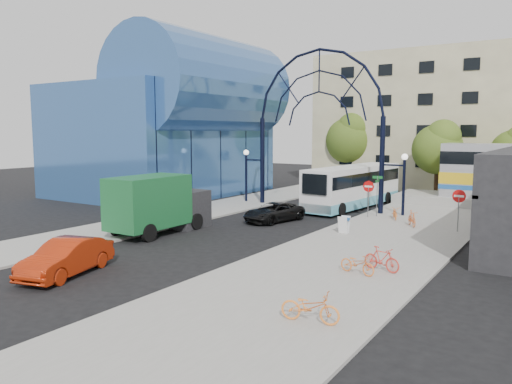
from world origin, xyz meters
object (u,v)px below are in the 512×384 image
Objects in this scene: bike_near_a at (395,213)px; bike_near_b at (412,218)px; gateway_arch at (319,96)px; tree_north_b at (351,138)px; black_suv at (274,212)px; bike_far_b at (382,259)px; tree_north_a at (439,146)px; red_sedan at (66,257)px; bike_far_a at (357,264)px; do_not_enter_sign at (459,200)px; stop_sign at (368,190)px; street_name_sign at (377,187)px; sandwich_board at (344,223)px; green_truck at (159,204)px; bike_far_c at (310,307)px; city_bus at (354,186)px.

bike_near_a is 1.00× the size of bike_near_b.
tree_north_b is at bearing 103.68° from gateway_arch.
black_suv is 2.66× the size of bike_far_b.
red_sedan is (-7.05, -33.68, -3.85)m from tree_north_a.
bike_far_a is (1.04, -11.65, -0.05)m from bike_near_b.
bike_far_b is (-1.00, -10.43, -1.35)m from do_not_enter_sign.
gateway_arch is at bearing 157.37° from stop_sign.
street_name_sign is 2.83× the size of sandwich_board.
street_name_sign is 1.70× the size of bike_far_a.
do_not_enter_sign is 0.31× the size of tree_north_b.
do_not_enter_sign is 11.61m from bike_far_a.
red_sedan is at bearing -92.45° from gateway_arch.
bike_near_a is at bearing 46.62° from black_suv.
bike_far_b is (5.20, -12.43, -1.36)m from stop_sign.
green_truck is at bearing -171.77° from bike_near_b.
bike_near_a is (6.67, 4.64, -0.09)m from black_suv.
gateway_arch reaches higher than tree_north_a.
bike_near_b is at bearing 37.51° from green_truck.
sandwich_board is at bearing 28.39° from green_truck.
tree_north_b is at bearing 89.47° from green_truck.
gateway_arch reaches higher than green_truck.
tree_north_b is 29.39m from green_truck.
tree_north_b is at bearing 158.20° from tree_north_a.
stop_sign is 1.55× the size of bike_near_b.
red_sedan is at bearing 137.85° from bike_far_b.
bike_near_b reaches higher than bike_far_a.
tree_north_b is 4.71× the size of bike_far_b.
tree_north_b is (-14.88, 19.93, 3.29)m from do_not_enter_sign.
stop_sign is 0.89× the size of street_name_sign.
tree_north_a is at bearing 83.19° from black_suv.
sandwich_board reaches higher than bike_far_a.
green_truck is 4.13× the size of bike_far_a.
do_not_enter_sign is at bearing 24.19° from black_suv.
red_sedan reaches higher than bike_far_c.
bike_near_a is at bearing 54.14° from red_sedan.
black_suv is 2.41× the size of bike_far_c.
do_not_enter_sign is at bearing -30.08° from city_bus.
bike_near_a is (1.81, 0.21, -1.45)m from stop_sign.
green_truck is (-8.60, -11.25, -0.29)m from stop_sign.
gateway_arch is 10.21m from black_suv.
black_suv is at bearing 60.16° from bike_far_a.
sandwich_board is 0.22× the size of black_suv.
sandwich_board is 0.60× the size of bike_far_a.
stop_sign is at bearing 51.92° from green_truck.
tree_north_a is 4.12× the size of bike_far_b.
stop_sign is at bearing 5.49° from bike_far_c.
do_not_enter_sign is 2.51× the size of sandwich_board.
do_not_enter_sign is 1.50× the size of bike_far_a.
red_sedan is at bearing -115.44° from sandwich_board.
bike_near_a is 13.87m from bike_far_a.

